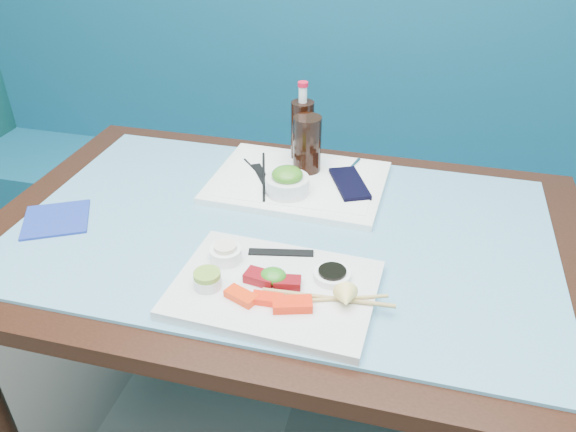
% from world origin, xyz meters
% --- Properties ---
extents(booth_bench, '(3.00, 0.56, 1.17)m').
position_xyz_m(booth_bench, '(0.00, 2.29, 0.37)').
color(booth_bench, navy).
rests_on(booth_bench, ground).
extents(dining_table, '(1.40, 0.90, 0.75)m').
position_xyz_m(dining_table, '(0.00, 1.45, 0.67)').
color(dining_table, black).
rests_on(dining_table, ground).
extents(glass_top, '(1.22, 0.76, 0.01)m').
position_xyz_m(glass_top, '(0.00, 1.45, 0.75)').
color(glass_top, '#5B99B7').
rests_on(glass_top, dining_table).
extents(sashimi_plate, '(0.40, 0.30, 0.02)m').
position_xyz_m(sashimi_plate, '(0.05, 1.22, 0.77)').
color(sashimi_plate, white).
rests_on(sashimi_plate, glass_top).
extents(salmon_left, '(0.07, 0.05, 0.02)m').
position_xyz_m(salmon_left, '(-0.00, 1.16, 0.79)').
color(salmon_left, '#FF330A').
rests_on(salmon_left, sashimi_plate).
extents(salmon_mid, '(0.06, 0.03, 0.01)m').
position_xyz_m(salmon_mid, '(0.05, 1.17, 0.79)').
color(salmon_mid, '#FD240A').
rests_on(salmon_mid, sashimi_plate).
extents(salmon_right, '(0.08, 0.06, 0.02)m').
position_xyz_m(salmon_right, '(0.10, 1.16, 0.79)').
color(salmon_right, '#FF270A').
rests_on(salmon_right, sashimi_plate).
extents(tuna_left, '(0.07, 0.05, 0.02)m').
position_xyz_m(tuna_left, '(0.02, 1.22, 0.79)').
color(tuna_left, maroon).
rests_on(tuna_left, sashimi_plate).
extents(tuna_right, '(0.06, 0.04, 0.02)m').
position_xyz_m(tuna_right, '(0.07, 1.22, 0.79)').
color(tuna_right, maroon).
rests_on(tuna_right, sashimi_plate).
extents(seaweed_garnish, '(0.06, 0.06, 0.03)m').
position_xyz_m(seaweed_garnish, '(0.04, 1.23, 0.79)').
color(seaweed_garnish, '#2C7F1D').
rests_on(seaweed_garnish, sashimi_plate).
extents(ramekin_wasabi, '(0.06, 0.06, 0.02)m').
position_xyz_m(ramekin_wasabi, '(-0.08, 1.18, 0.79)').
color(ramekin_wasabi, white).
rests_on(ramekin_wasabi, sashimi_plate).
extents(wasabi_fill, '(0.06, 0.06, 0.01)m').
position_xyz_m(wasabi_fill, '(-0.08, 1.18, 0.81)').
color(wasabi_fill, olive).
rests_on(wasabi_fill, ramekin_wasabi).
extents(ramekin_ginger, '(0.08, 0.08, 0.03)m').
position_xyz_m(ramekin_ginger, '(-0.07, 1.27, 0.79)').
color(ramekin_ginger, white).
rests_on(ramekin_ginger, sashimi_plate).
extents(ginger_fill, '(0.06, 0.06, 0.01)m').
position_xyz_m(ginger_fill, '(-0.07, 1.27, 0.81)').
color(ginger_fill, beige).
rests_on(ginger_fill, ramekin_ginger).
extents(soy_dish, '(0.08, 0.08, 0.01)m').
position_xyz_m(soy_dish, '(0.15, 1.27, 0.79)').
color(soy_dish, white).
rests_on(soy_dish, sashimi_plate).
extents(soy_fill, '(0.07, 0.07, 0.01)m').
position_xyz_m(soy_fill, '(0.15, 1.27, 0.80)').
color(soy_fill, black).
rests_on(soy_fill, soy_dish).
extents(lemon_wedge, '(0.05, 0.05, 0.05)m').
position_xyz_m(lemon_wedge, '(0.19, 1.19, 0.80)').
color(lemon_wedge, '#FEE578').
rests_on(lemon_wedge, sashimi_plate).
extents(chopstick_sleeve, '(0.14, 0.05, 0.00)m').
position_xyz_m(chopstick_sleeve, '(0.03, 1.32, 0.78)').
color(chopstick_sleeve, black).
rests_on(chopstick_sleeve, sashimi_plate).
extents(wooden_chopstick_a, '(0.25, 0.02, 0.01)m').
position_xyz_m(wooden_chopstick_a, '(0.16, 1.20, 0.78)').
color(wooden_chopstick_a, tan).
rests_on(wooden_chopstick_a, sashimi_plate).
extents(wooden_chopstick_b, '(0.20, 0.08, 0.01)m').
position_xyz_m(wooden_chopstick_b, '(0.17, 1.20, 0.78)').
color(wooden_chopstick_b, tan).
rests_on(wooden_chopstick_b, sashimi_plate).
extents(serving_tray, '(0.45, 0.35, 0.02)m').
position_xyz_m(serving_tray, '(-0.01, 1.65, 0.77)').
color(serving_tray, white).
rests_on(serving_tray, glass_top).
extents(paper_placemat, '(0.39, 0.28, 0.00)m').
position_xyz_m(paper_placemat, '(-0.01, 1.65, 0.78)').
color(paper_placemat, white).
rests_on(paper_placemat, serving_tray).
extents(seaweed_bowl, '(0.14, 0.14, 0.04)m').
position_xyz_m(seaweed_bowl, '(-0.02, 1.58, 0.80)').
color(seaweed_bowl, white).
rests_on(seaweed_bowl, serving_tray).
extents(seaweed_salad, '(0.10, 0.10, 0.04)m').
position_xyz_m(seaweed_salad, '(-0.02, 1.58, 0.83)').
color(seaweed_salad, '#3D821E').
rests_on(seaweed_salad, seaweed_bowl).
extents(cola_glass, '(0.08, 0.08, 0.15)m').
position_xyz_m(cola_glass, '(-0.00, 1.71, 0.85)').
color(cola_glass, black).
rests_on(cola_glass, serving_tray).
extents(navy_pouch, '(0.13, 0.18, 0.01)m').
position_xyz_m(navy_pouch, '(0.12, 1.65, 0.78)').
color(navy_pouch, black).
rests_on(navy_pouch, serving_tray).
extents(fork, '(0.03, 0.08, 0.01)m').
position_xyz_m(fork, '(0.12, 1.76, 0.78)').
color(fork, silver).
rests_on(fork, serving_tray).
extents(black_chopstick_a, '(0.15, 0.16, 0.01)m').
position_xyz_m(black_chopstick_a, '(-0.11, 1.64, 0.78)').
color(black_chopstick_a, black).
rests_on(black_chopstick_a, serving_tray).
extents(black_chopstick_b, '(0.08, 0.25, 0.01)m').
position_xyz_m(black_chopstick_b, '(-0.10, 1.64, 0.78)').
color(black_chopstick_b, black).
rests_on(black_chopstick_b, serving_tray).
extents(tray_sleeve, '(0.09, 0.13, 0.00)m').
position_xyz_m(tray_sleeve, '(-0.11, 1.64, 0.78)').
color(tray_sleeve, black).
rests_on(tray_sleeve, serving_tray).
extents(cola_bottle_body, '(0.08, 0.08, 0.18)m').
position_xyz_m(cola_bottle_body, '(-0.03, 1.78, 0.85)').
color(cola_bottle_body, black).
rests_on(cola_bottle_body, glass_top).
extents(cola_bottle_neck, '(0.03, 0.03, 0.04)m').
position_xyz_m(cola_bottle_neck, '(-0.03, 1.78, 0.96)').
color(cola_bottle_neck, white).
rests_on(cola_bottle_neck, cola_bottle_body).
extents(cola_bottle_cap, '(0.03, 0.03, 0.01)m').
position_xyz_m(cola_bottle_cap, '(-0.03, 1.78, 0.99)').
color(cola_bottle_cap, red).
rests_on(cola_bottle_cap, cola_bottle_neck).
extents(blue_napkin, '(0.20, 0.20, 0.01)m').
position_xyz_m(blue_napkin, '(-0.53, 1.34, 0.76)').
color(blue_napkin, navy).
rests_on(blue_napkin, glass_top).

